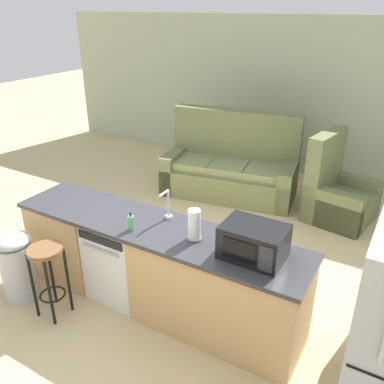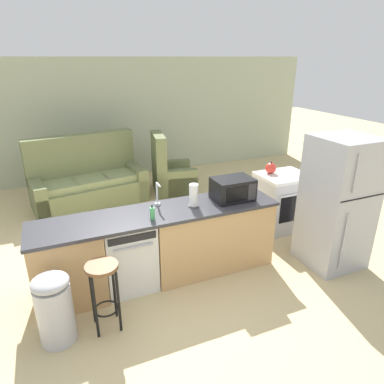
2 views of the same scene
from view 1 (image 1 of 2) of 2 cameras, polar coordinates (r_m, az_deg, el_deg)
ground_plane at (r=4.33m, az=-6.60°, el=-14.63°), size 24.00×24.00×0.00m
wall_back at (r=7.19m, az=15.69°, el=12.46°), size 10.00×0.06×2.60m
kitchen_counter at (r=3.96m, az=-4.07°, el=-11.14°), size 2.94×0.66×0.90m
dishwasher at (r=4.21m, az=-9.67°, el=-9.02°), size 0.58×0.61×0.84m
microwave at (r=3.27m, az=8.65°, el=-6.91°), size 0.50×0.37×0.28m
sink_faucet at (r=3.79m, az=-3.46°, el=-2.05°), size 0.07×0.18×0.30m
paper_towel_roll at (r=3.46m, az=0.32°, el=-4.68°), size 0.14×0.14×0.28m
soap_bottle at (r=3.67m, az=-8.55°, el=-4.30°), size 0.06×0.06×0.18m
bar_stool at (r=4.04m, az=-19.59°, el=-9.92°), size 0.32×0.32×0.74m
trash_bin at (r=4.46m, az=-23.28°, el=-9.49°), size 0.35×0.35×0.74m
couch at (r=6.41m, az=5.56°, el=3.30°), size 2.12×1.22×1.27m
armchair at (r=5.95m, az=19.44°, el=-0.31°), size 0.93×0.97×1.20m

